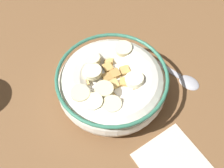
% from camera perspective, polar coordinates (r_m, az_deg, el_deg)
% --- Properties ---
extents(ground_plane, '(1.33, 1.33, 0.02)m').
position_cam_1_polar(ground_plane, '(0.48, 0.00, -2.58)').
color(ground_plane, brown).
extents(cereal_bowl, '(0.19, 0.19, 0.06)m').
position_cam_1_polar(cereal_bowl, '(0.44, -0.01, 0.10)').
color(cereal_bowl, silver).
rests_on(cereal_bowl, ground_plane).
extents(spoon, '(0.15, 0.11, 0.01)m').
position_cam_1_polar(spoon, '(0.50, 14.05, 2.11)').
color(spoon, '#A5A5AD').
rests_on(spoon, ground_plane).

